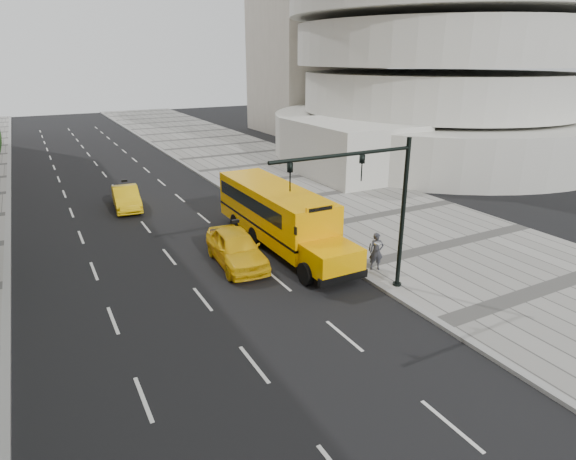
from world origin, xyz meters
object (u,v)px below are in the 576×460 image
pedestrian (376,251)px  traffic_signal (376,200)px  school_bus (277,212)px  taxi_far (126,198)px  taxi_near (236,248)px

pedestrian → traffic_signal: 3.89m
school_bus → taxi_far: school_bus is taller
traffic_signal → taxi_far: bearing=110.5°
pedestrian → school_bus: bearing=137.6°
school_bus → pedestrian: school_bus is taller
taxi_far → traffic_signal: bearing=-64.4°
school_bus → taxi_far: size_ratio=2.64×
school_bus → pedestrian: 5.85m
school_bus → traffic_signal: size_ratio=1.81×
pedestrian → traffic_signal: (-1.62, -1.74, 3.07)m
traffic_signal → taxi_near: bearing=122.8°
taxi_near → taxi_far: bearing=108.0°
taxi_near → pedestrian: bearing=-32.0°
traffic_signal → school_bus: bearing=95.6°
taxi_far → school_bus: bearing=-55.4°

